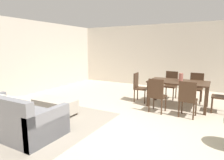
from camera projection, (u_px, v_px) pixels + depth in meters
ground_plane at (123, 132)px, 3.95m from camera, size 10.80×10.80×0.00m
wall_back at (175, 56)px, 8.04m from camera, size 9.00×0.12×2.70m
wall_left at (7, 59)px, 6.30m from camera, size 0.12×11.00×2.70m
area_rug at (37, 121)px, 4.52m from camera, size 3.00×2.80×0.01m
couch at (11, 118)px, 3.94m from camera, size 2.21×0.98×0.86m
ottoman_table at (55, 106)px, 4.97m from camera, size 1.12×0.57×0.39m
dining_table at (178, 84)px, 5.53m from camera, size 1.64×0.92×0.76m
dining_chair_near_left at (157, 94)px, 5.04m from camera, size 0.43×0.43×0.92m
dining_chair_near_right at (188, 97)px, 4.68m from camera, size 0.42×0.42×0.92m
dining_chair_far_left at (171, 83)px, 6.47m from camera, size 0.43×0.43×0.92m
dining_chair_far_right at (196, 86)px, 6.06m from camera, size 0.41×0.41×0.92m
dining_chair_head_east at (224, 94)px, 5.00m from camera, size 0.41×0.41×0.92m
dining_chair_head_west at (139, 85)px, 6.10m from camera, size 0.43×0.43×0.92m
vase_centerpiece at (181, 77)px, 5.45m from camera, size 0.12×0.12×0.24m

